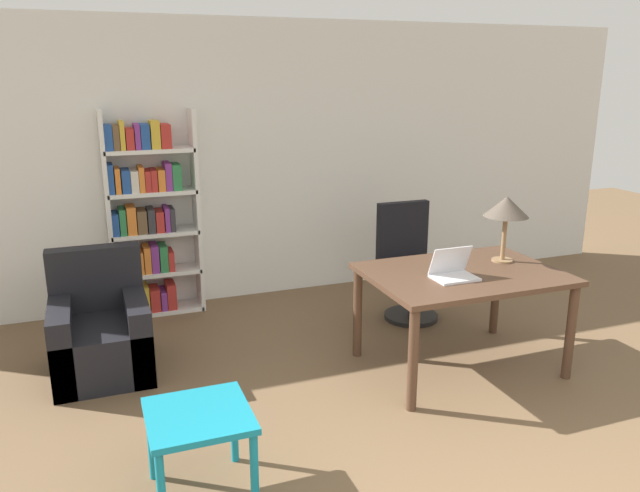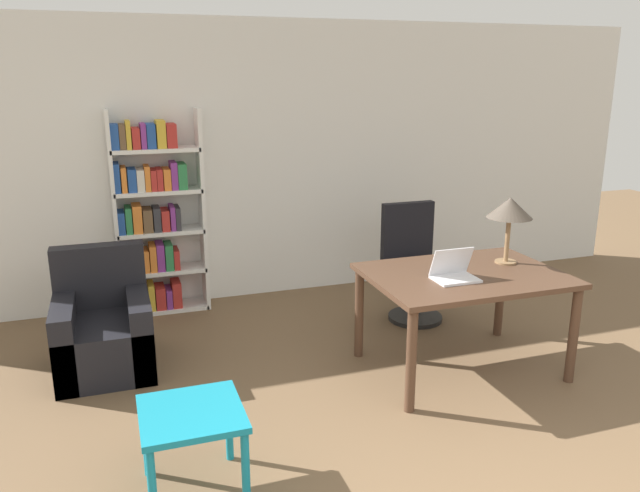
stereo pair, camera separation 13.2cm
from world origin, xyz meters
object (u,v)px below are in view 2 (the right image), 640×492
at_px(desk, 464,285).
at_px(armchair, 104,332).
at_px(side_table_blue, 192,424).
at_px(office_chair, 413,266).
at_px(bookshelf, 154,219).
at_px(table_lamp, 510,210).
at_px(laptop, 454,273).

height_order(desk, armchair, armchair).
distance_m(desk, side_table_blue, 2.30).
height_order(office_chair, armchair, office_chair).
relative_size(desk, side_table_blue, 2.66).
xyz_separation_m(desk, armchair, (-2.57, 0.89, -0.38)).
height_order(office_chair, bookshelf, bookshelf).
distance_m(office_chair, armchair, 2.72).
xyz_separation_m(table_lamp, office_chair, (-0.30, 0.95, -0.70)).
xyz_separation_m(laptop, armchair, (-2.42, 0.99, -0.53)).
bearing_deg(office_chair, desk, -97.11).
bearing_deg(table_lamp, desk, -164.14).
xyz_separation_m(laptop, office_chair, (0.29, 1.18, -0.33)).
xyz_separation_m(desk, table_lamp, (0.44, 0.12, 0.52)).
relative_size(laptop, table_lamp, 0.60).
xyz_separation_m(table_lamp, armchair, (-3.01, 0.77, -0.90)).
relative_size(table_lamp, armchair, 0.57).
distance_m(desk, laptop, 0.24).
xyz_separation_m(table_lamp, side_table_blue, (-2.57, -0.95, -0.78)).
bearing_deg(office_chair, table_lamp, -72.21).
height_order(laptop, armchair, laptop).
height_order(desk, office_chair, office_chair).
relative_size(side_table_blue, bookshelf, 0.28).
bearing_deg(table_lamp, office_chair, 107.79).
height_order(desk, side_table_blue, desk).
distance_m(office_chair, bookshelf, 2.43).
bearing_deg(side_table_blue, armchair, 104.43).
xyz_separation_m(desk, laptop, (-0.15, -0.10, 0.15)).
relative_size(table_lamp, side_table_blue, 0.96).
height_order(table_lamp, bookshelf, bookshelf).
xyz_separation_m(desk, side_table_blue, (-2.13, -0.83, -0.26)).
bearing_deg(armchair, desk, -19.11).
xyz_separation_m(laptop, table_lamp, (0.59, 0.23, 0.37)).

